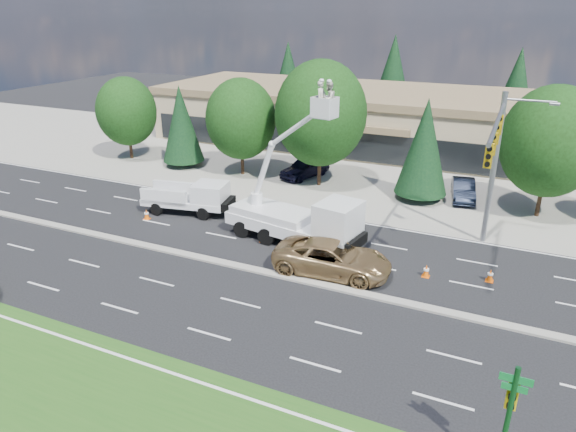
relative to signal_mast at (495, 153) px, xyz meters
The scene contains 25 objects.
ground 13.67m from the signal_mast, 144.92° to the right, with size 140.00×140.00×0.00m, color black.
concrete_apron 17.47m from the signal_mast, 127.74° to the left, with size 140.00×22.00×0.01m, color gray.
road_median 13.64m from the signal_mast, 144.92° to the right, with size 120.00×0.55×0.12m, color gray.
strip_mall 25.23m from the signal_mast, 113.62° to the left, with size 50.40×15.40×5.50m.
tree_front_a 33.04m from the signal_mast, 166.05° to the left, with size 5.44×5.44×7.55m.
tree_front_b 27.31m from the signal_mast, 163.00° to the left, with size 3.62×3.62×7.14m.
tree_front_c 21.59m from the signal_mast, 158.34° to the left, with size 5.82×5.82×8.07m.
tree_front_d 15.27m from the signal_mast, 148.59° to the left, with size 7.06×7.06×9.79m.
tree_front_e 9.63m from the signal_mast, 122.30° to the left, with size 3.79×3.79×7.47m.
tree_front_f 8.54m from the signal_mast, 69.52° to the left, with size 6.38×6.38×8.86m.
tree_back_a 44.82m from the signal_mast, 128.72° to the left, with size 4.66×4.66×9.18m.
tree_back_b 37.67m from the signal_mast, 111.87° to the left, with size 5.25×5.25×10.36m.
tree_back_c 34.97m from the signal_mast, 90.05° to the left, with size 4.72×4.72×9.30m.
signal_mast is the anchor object (origin of this frame).
street_sign_pole 15.99m from the signal_mast, 82.73° to the right, with size 0.90×0.44×4.00m.
utility_pickup 19.57m from the signal_mast, behind, with size 6.16×3.20×2.25m.
bucket_truck 11.06m from the signal_mast, 163.26° to the right, with size 8.76×3.99×9.84m.
traffic_cone_a 22.06m from the signal_mast, behind, with size 0.40×0.40×0.70m.
traffic_cone_b 13.92m from the signal_mast, 163.87° to the right, with size 0.40×0.40×0.70m.
traffic_cone_c 10.99m from the signal_mast, 157.20° to the right, with size 0.40×0.40×0.70m.
traffic_cone_d 7.29m from the signal_mast, 121.34° to the right, with size 0.40×0.40×0.70m.
traffic_cone_e 6.49m from the signal_mast, 75.39° to the right, with size 0.40×0.40×0.70m.
minivan 10.33m from the signal_mast, 141.99° to the right, with size 2.90×6.29×1.75m, color #967548.
parked_car_west 18.40m from the signal_mast, 147.64° to the left, with size 1.94×4.83×1.65m, color black.
parked_car_east 10.94m from the signal_mast, 102.74° to the left, with size 1.57×4.49×1.48m, color black.
Camera 1 is at (10.96, -21.70, 13.28)m, focal length 32.00 mm.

